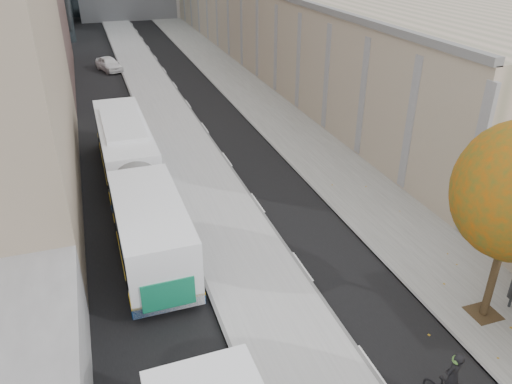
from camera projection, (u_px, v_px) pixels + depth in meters
name	position (u px, v px, depth m)	size (l,w,h in m)	color
bus_platform	(177.00, 135.00, 35.11)	(4.25, 150.00, 0.15)	#B0B0B0
sidewalk	(283.00, 123.00, 37.40)	(4.75, 150.00, 0.08)	gray
building_tan	(284.00, 9.00, 63.09)	(18.00, 92.00, 8.00)	gray
bus_far	(134.00, 176.00, 25.56)	(2.96, 18.59, 3.09)	white
distant_car	(109.00, 64.00, 51.08)	(1.69, 4.19, 1.43)	white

